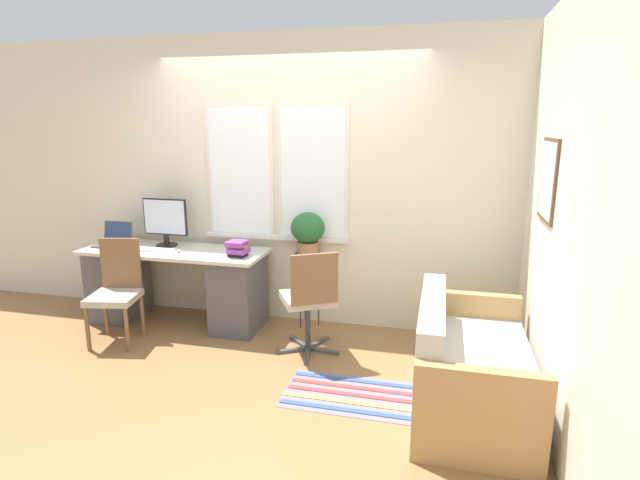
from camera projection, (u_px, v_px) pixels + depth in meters
name	position (u px, v px, depth m)	size (l,w,h in m)	color
ground_plane	(269.00, 346.00, 4.36)	(14.00, 14.00, 0.00)	olive
wall_back_with_window	(290.00, 183.00, 4.70)	(9.00, 0.12, 2.70)	beige
wall_right_with_picture	(547.00, 202.00, 3.55)	(0.08, 9.00, 2.70)	beige
desk	(177.00, 284.00, 4.80)	(1.76, 0.61, 0.73)	beige
laptop	(114.00, 240.00, 4.87)	(0.31, 0.25, 0.22)	#4C4C51
monitor	(165.00, 221.00, 4.81)	(0.45, 0.20, 0.46)	black
keyboard	(154.00, 250.00, 4.67)	(0.38, 0.14, 0.02)	silver
mouse	(178.00, 251.00, 4.61)	(0.04, 0.06, 0.03)	silver
book_stack	(238.00, 248.00, 4.46)	(0.20, 0.18, 0.14)	black
desk_chair_wooden	(116.00, 289.00, 4.39)	(0.46, 0.47, 0.90)	brown
office_chair_swivel	(310.00, 298.00, 4.11)	(0.56, 0.57, 0.91)	#47474C
couch_loveseat	(468.00, 370.00, 3.37)	(0.74, 1.36, 0.76)	beige
plant_stand	(308.00, 264.00, 4.69)	(0.24, 0.24, 0.71)	#333338
potted_plant	(308.00, 230.00, 4.61)	(0.31, 0.31, 0.39)	#9E6B4C
floor_rug_striped	(361.00, 396.00, 3.56)	(1.10, 0.56, 0.01)	slate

